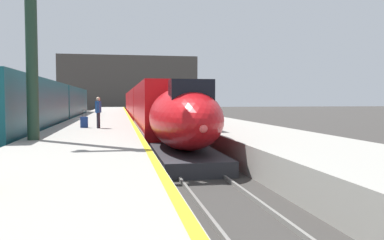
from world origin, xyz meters
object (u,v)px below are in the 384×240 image
(passenger_near_edge, at_px, (98,110))
(rolling_suitcase, at_px, (84,122))
(regional_train_adjacent, at_px, (51,105))
(highspeed_train_main, at_px, (145,106))

(passenger_near_edge, distance_m, rolling_suitcase, 1.17)
(regional_train_adjacent, distance_m, rolling_suitcase, 11.61)
(highspeed_train_main, xyz_separation_m, regional_train_adjacent, (-8.10, -7.06, 0.18))
(regional_train_adjacent, relative_size, rolling_suitcase, 37.27)
(regional_train_adjacent, relative_size, passenger_near_edge, 21.66)
(highspeed_train_main, xyz_separation_m, rolling_suitcase, (-4.54, -18.08, -0.60))
(rolling_suitcase, bearing_deg, passenger_near_edge, -33.47)
(highspeed_train_main, distance_m, rolling_suitcase, 18.65)
(passenger_near_edge, bearing_deg, regional_train_adjacent, 110.65)
(regional_train_adjacent, xyz_separation_m, rolling_suitcase, (3.56, -11.02, -0.77))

